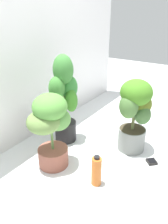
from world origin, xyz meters
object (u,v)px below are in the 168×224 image
Objects in this scene: nutrient_bottle at (96,171)px; potted_plant_back_left at (50,125)px; potted_plant_back_center at (65,98)px; hygrometer_box at (152,162)px; potted_plant_front_right at (135,111)px.

potted_plant_back_left is at bearing 91.01° from nutrient_bottle.
potted_plant_back_center reaches higher than nutrient_bottle.
nutrient_bottle is (-0.49, 0.28, 0.11)m from hygrometer_box.
hygrometer_box is at bearing -114.78° from potted_plant_front_right.
nutrient_bottle reaches higher than hygrometer_box.
potted_plant_back_left is at bearing 171.43° from hygrometer_box.
potted_plant_back_left is 0.95m from hygrometer_box.
potted_plant_back_left reaches higher than hygrometer_box.
nutrient_bottle is (-0.38, -0.58, -0.35)m from potted_plant_back_center.
potted_plant_front_right reaches higher than potted_plant_back_left.
potted_plant_back_center is at bearing 143.98° from hygrometer_box.
nutrient_bottle is (0.01, -0.43, -0.27)m from potted_plant_back_left.
potted_plant_back_center is 0.98m from hygrometer_box.
hygrometer_box is (-0.11, -0.24, -0.39)m from potted_plant_front_right.
nutrient_bottle is at bearing -122.85° from potted_plant_back_center.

